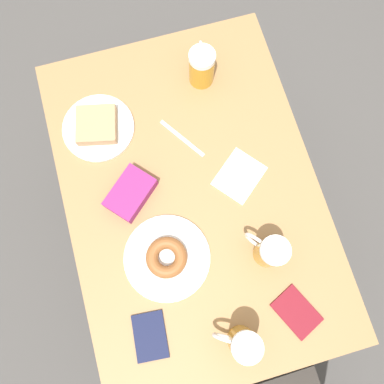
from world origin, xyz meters
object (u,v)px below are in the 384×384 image
Objects in this scene: plate_with_cake at (98,126)px; beer_mug_center at (243,343)px; beer_mug_left at (202,66)px; beer_mug_right at (270,251)px; plate_with_donut at (167,258)px; fork at (182,138)px; passport_near_edge at (150,336)px; passport_far_edge at (297,312)px; napkin_folded at (239,176)px; blue_pouch at (130,194)px.

beer_mug_center is at bearing 108.38° from plate_with_cake.
beer_mug_right is (-0.02, 0.59, 0.00)m from beer_mug_left.
plate_with_donut is 1.90× the size of beer_mug_right.
passport_near_edge is at bearing 65.82° from fork.
passport_near_edge is (-0.00, 0.64, -0.01)m from plate_with_cake.
beer_mug_right is at bearing -161.23° from passport_near_edge.
beer_mug_right is (-0.14, -0.20, 0.00)m from beer_mug_center.
beer_mug_center is (0.12, 0.80, 0.00)m from beer_mug_left.
fork is at bearing -73.88° from passport_far_edge.
napkin_folded is at bearing 144.51° from plate_with_cake.
blue_pouch is (0.31, 0.32, -0.04)m from beer_mug_left.
passport_far_edge is (-0.17, -0.03, -0.06)m from beer_mug_center.
plate_with_donut is at bearing -63.35° from beer_mug_center.
napkin_folded is 1.37× the size of passport_near_edge.
blue_pouch is (0.05, -0.21, 0.01)m from plate_with_donut.
napkin_folded is at bearing -147.12° from plate_with_donut.
plate_with_cake is 1.71× the size of beer_mug_center.
beer_mug_center reaches higher than passport_near_edge.
beer_mug_center is at bearing 111.61° from blue_pouch.
fork is (0.12, 0.19, -0.06)m from beer_mug_left.
plate_with_donut reaches higher than plate_with_cake.
beer_mug_right is (-0.28, 0.06, 0.05)m from plate_with_donut.
beer_mug_right is at bearing 140.55° from blue_pouch.
fork is (0.13, -0.16, -0.00)m from napkin_folded.
beer_mug_center is 0.76× the size of blue_pouch.
beer_mug_right is 0.19m from passport_far_edge.
beer_mug_left is (-0.36, -0.08, 0.05)m from plate_with_cake.
beer_mug_center is at bearing 81.37° from beer_mug_left.
beer_mug_left is 0.72× the size of napkin_folded.
passport_far_edge is at bearing 93.97° from beer_mug_left.
beer_mug_center is at bearing 89.50° from fork.
fork is at bearing -71.32° from beer_mug_right.
napkin_folded is (-0.14, -0.45, -0.06)m from beer_mug_center.
plate_with_donut is 1.63× the size of fork.
beer_mug_center reaches higher than plate_with_cake.
fork is (-0.14, -0.34, -0.01)m from plate_with_donut.
blue_pouch reaches higher than fork.
fork is (0.14, -0.41, -0.06)m from beer_mug_right.
beer_mug_left is 0.81m from passport_near_edge.
blue_pouch reaches higher than napkin_folded.
beer_mug_right reaches higher than napkin_folded.
plate_with_cake is 0.26m from fork.
plate_with_donut is 0.39m from passport_far_edge.
plate_with_donut reaches higher than passport_far_edge.
blue_pouch is (-0.05, -0.40, 0.02)m from passport_near_edge.
beer_mug_right is 0.43m from fork.
beer_mug_left reaches higher than fork.
beer_mug_left is (-0.26, -0.53, 0.05)m from plate_with_donut.
blue_pouch is (0.19, 0.13, 0.02)m from fork.
beer_mug_center reaches higher than passport_far_edge.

